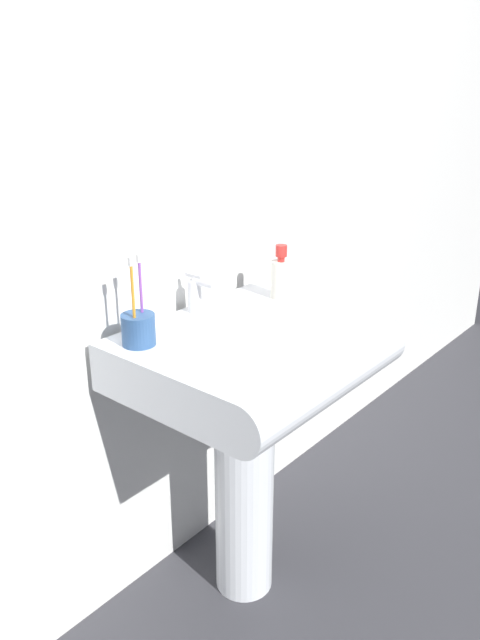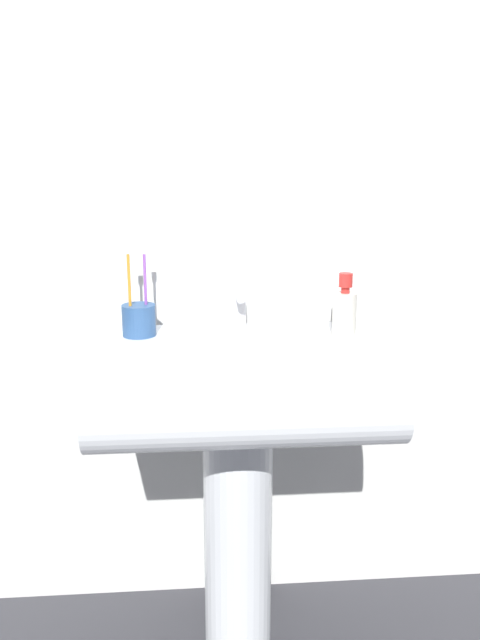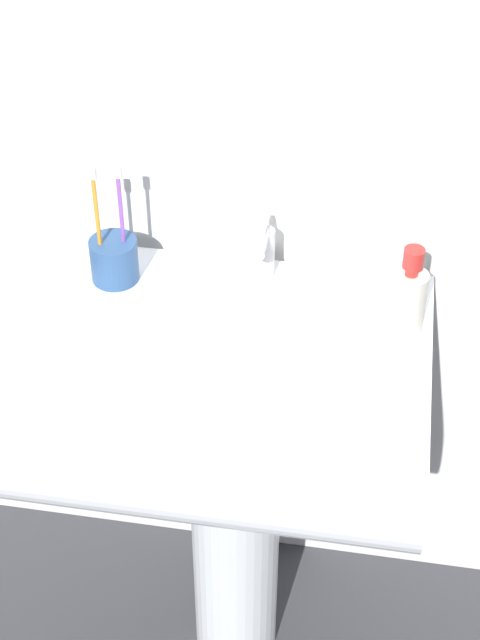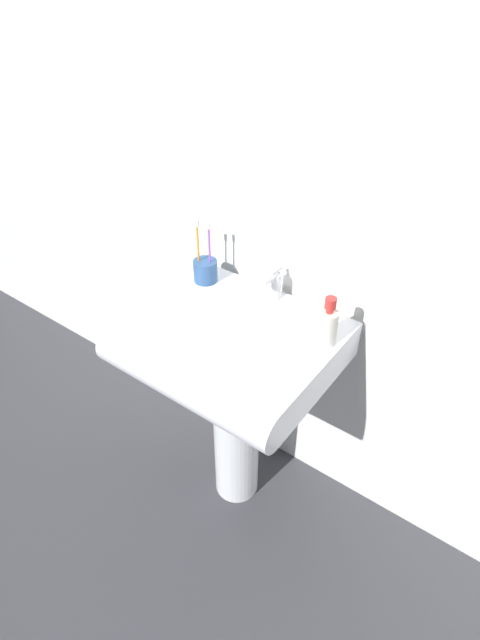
# 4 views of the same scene
# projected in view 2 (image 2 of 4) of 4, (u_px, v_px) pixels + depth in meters

# --- Properties ---
(wall_back) EXTENTS (5.00, 0.05, 2.40)m
(wall_back) POSITION_uv_depth(u_px,v_px,m) (229.00, 165.00, 1.55)
(wall_back) COLOR silver
(wall_back) RESTS_ON ground
(sink_pedestal) EXTENTS (0.16, 0.16, 0.68)m
(sink_pedestal) POSITION_uv_depth(u_px,v_px,m) (238.00, 533.00, 1.50)
(sink_pedestal) COLOR white
(sink_pedestal) RESTS_ON ground
(sink_basin) EXTENTS (0.61, 0.52, 0.12)m
(sink_basin) POSITION_uv_depth(u_px,v_px,m) (239.00, 383.00, 1.35)
(sink_basin) COLOR white
(sink_basin) RESTS_ON sink_pedestal
(faucet) EXTENTS (0.04, 0.10, 0.11)m
(faucet) POSITION_uv_depth(u_px,v_px,m) (239.00, 307.00, 1.55)
(faucet) COLOR silver
(faucet) RESTS_ON sink_basin
(toothbrush_cup) EXTENTS (0.08, 0.08, 0.22)m
(toothbrush_cup) POSITION_uv_depth(u_px,v_px,m) (139.00, 319.00, 1.49)
(toothbrush_cup) COLOR #2D5184
(toothbrush_cup) RESTS_ON sink_basin
(soap_bottle) EXTENTS (0.06, 0.06, 0.15)m
(soap_bottle) POSITION_uv_depth(u_px,v_px,m) (344.00, 312.00, 1.47)
(soap_bottle) COLOR silver
(soap_bottle) RESTS_ON sink_basin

